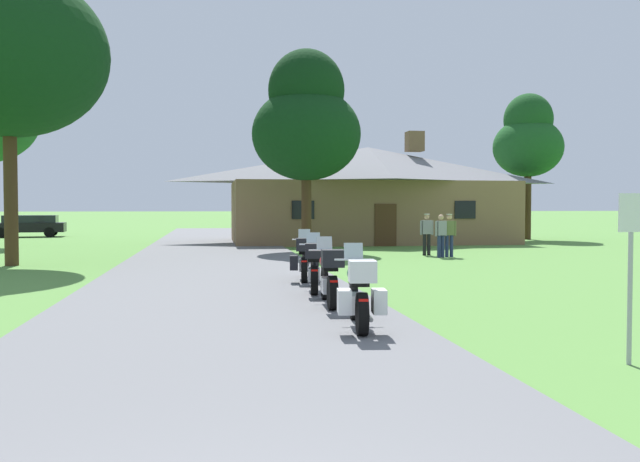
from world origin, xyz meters
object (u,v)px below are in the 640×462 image
(bystander_olive_shirt_beside_signpost, at_px, (449,233))
(tree_by_lodge_front, at_px, (306,122))
(bystander_gray_shirt_near_lodge, at_px, (427,232))
(tree_right_of_lodge, at_px, (528,140))
(motorcycle_green_nearest_to_camera, at_px, (359,295))
(motorcycle_blue_third_in_row, at_px, (314,267))
(motorcycle_red_second_in_row, at_px, (329,277))
(metal_signpost_roadside, at_px, (631,257))
(parked_black_suv_far_left, at_px, (28,225))
(bystander_gray_shirt_by_tree, at_px, (441,233))
(motorcycle_black_farthest_in_row, at_px, (304,259))
(tree_left_near, at_px, (8,30))

(bystander_olive_shirt_beside_signpost, bearing_deg, tree_by_lodge_front, 144.51)
(bystander_olive_shirt_beside_signpost, bearing_deg, bystander_gray_shirt_near_lodge, 122.48)
(bystander_gray_shirt_near_lodge, bearing_deg, tree_right_of_lodge, -128.90)
(motorcycle_green_nearest_to_camera, bearing_deg, motorcycle_blue_third_in_row, 96.77)
(motorcycle_red_second_in_row, xyz_separation_m, tree_right_of_lodge, (16.39, 25.52, 5.33))
(metal_signpost_roadside, distance_m, parked_black_suv_far_left, 42.30)
(motorcycle_red_second_in_row, height_order, tree_by_lodge_front, tree_by_lodge_front)
(tree_by_lodge_front, bearing_deg, bystander_olive_shirt_beside_signpost, -39.33)
(bystander_olive_shirt_beside_signpost, distance_m, parked_black_suv_far_left, 29.63)
(bystander_gray_shirt_by_tree, relative_size, tree_by_lodge_front, 0.19)
(tree_by_lodge_front, bearing_deg, parked_black_suv_far_left, 132.99)
(motorcycle_green_nearest_to_camera, height_order, motorcycle_blue_third_in_row, same)
(motorcycle_green_nearest_to_camera, distance_m, motorcycle_blue_third_in_row, 4.78)
(bystander_gray_shirt_near_lodge, relative_size, bystander_gray_shirt_by_tree, 1.01)
(motorcycle_red_second_in_row, bearing_deg, motorcycle_blue_third_in_row, 92.88)
(bystander_olive_shirt_beside_signpost, height_order, tree_right_of_lodge, tree_right_of_lodge)
(motorcycle_black_farthest_in_row, xyz_separation_m, metal_signpost_roadside, (2.79, -9.70, 0.74))
(tree_by_lodge_front, bearing_deg, tree_left_near, -152.61)
(motorcycle_black_farthest_in_row, distance_m, tree_by_lodge_front, 13.26)
(bystander_gray_shirt_by_tree, relative_size, tree_left_near, 0.14)
(motorcycle_green_nearest_to_camera, height_order, bystander_gray_shirt_near_lodge, bystander_gray_shirt_near_lodge)
(bystander_gray_shirt_by_tree, distance_m, tree_left_near, 16.83)
(motorcycle_green_nearest_to_camera, xyz_separation_m, bystander_gray_shirt_by_tree, (6.46, 14.97, 0.32))
(motorcycle_black_farthest_in_row, distance_m, bystander_olive_shirt_beside_signpost, 10.49)
(motorcycle_green_nearest_to_camera, relative_size, bystander_gray_shirt_by_tree, 1.25)
(metal_signpost_roadside, relative_size, parked_black_suv_far_left, 0.45)
(motorcycle_green_nearest_to_camera, bearing_deg, bystander_gray_shirt_by_tree, 73.42)
(motorcycle_black_farthest_in_row, bearing_deg, motorcycle_green_nearest_to_camera, -83.08)
(motorcycle_red_second_in_row, relative_size, tree_right_of_lodge, 0.24)
(metal_signpost_roadside, relative_size, tree_right_of_lodge, 0.25)
(tree_left_near, bearing_deg, parked_black_suv_far_left, 102.84)
(bystander_gray_shirt_by_tree, bearing_deg, motorcycle_blue_third_in_row, 38.06)
(tree_left_near, bearing_deg, bystander_olive_shirt_beside_signpost, 5.10)
(bystander_olive_shirt_beside_signpost, relative_size, tree_right_of_lodge, 0.19)
(motorcycle_red_second_in_row, distance_m, tree_by_lodge_front, 17.47)
(motorcycle_red_second_in_row, distance_m, bystander_gray_shirt_near_lodge, 14.94)
(motorcycle_green_nearest_to_camera, height_order, tree_by_lodge_front, tree_by_lodge_front)
(tree_by_lodge_front, relative_size, parked_black_suv_far_left, 1.85)
(motorcycle_green_nearest_to_camera, xyz_separation_m, tree_right_of_lodge, (16.36, 28.15, 5.34))
(motorcycle_red_second_in_row, height_order, bystander_gray_shirt_near_lodge, bystander_gray_shirt_near_lodge)
(tree_right_of_lodge, bearing_deg, tree_left_near, -150.23)
(bystander_gray_shirt_near_lodge, distance_m, bystander_gray_shirt_by_tree, 1.22)
(bystander_gray_shirt_near_lodge, bearing_deg, bystander_gray_shirt_by_tree, 99.79)
(motorcycle_red_second_in_row, bearing_deg, parked_black_suv_far_left, 116.05)
(motorcycle_blue_third_in_row, bearing_deg, tree_right_of_lodge, 62.40)
(motorcycle_green_nearest_to_camera, distance_m, motorcycle_black_farthest_in_row, 7.11)
(motorcycle_green_nearest_to_camera, relative_size, bystander_gray_shirt_near_lodge, 1.24)
(tree_by_lodge_front, bearing_deg, motorcycle_blue_third_in_row, -97.14)
(motorcycle_blue_third_in_row, distance_m, bystander_gray_shirt_near_lodge, 13.01)
(bystander_gray_shirt_by_tree, distance_m, parked_black_suv_far_left, 29.47)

